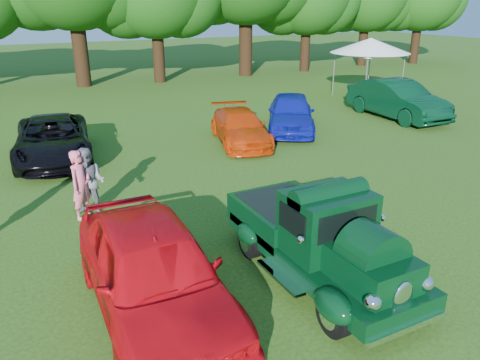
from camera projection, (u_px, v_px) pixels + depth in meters
name	position (u px, v px, depth m)	size (l,w,h in m)	color
ground	(282.00, 267.00, 9.43)	(120.00, 120.00, 0.00)	#1F4911
hero_pickup	(319.00, 239.00, 8.90)	(2.16, 4.65, 1.82)	black
red_convertible	(153.00, 270.00, 7.75)	(1.99, 4.95, 1.69)	red
back_car_black	(53.00, 139.00, 15.65)	(2.34, 5.08, 1.41)	black
back_car_orange	(240.00, 127.00, 17.51)	(1.72, 4.23, 1.23)	#C13206
back_car_blue	(291.00, 113.00, 19.10)	(1.82, 4.51, 1.54)	#0D1698
back_car_green	(397.00, 100.00, 21.24)	(1.81, 5.19, 1.71)	black
spectator_pink	(81.00, 185.00, 11.31)	(0.63, 0.41, 1.73)	#E75F7B
spectator_grey	(89.00, 182.00, 11.48)	(0.84, 0.66, 1.73)	slate
canopy_tent	(370.00, 46.00, 25.25)	(4.31, 4.31, 3.19)	white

